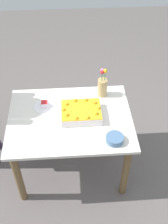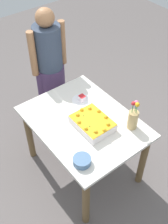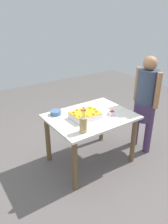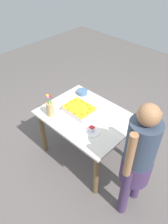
{
  "view_description": "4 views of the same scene",
  "coord_description": "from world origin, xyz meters",
  "views": [
    {
      "loc": [
        0.01,
        -1.83,
        2.6
      ],
      "look_at": [
        0.13,
        -0.04,
        0.85
      ],
      "focal_mm": 45.0,
      "sensor_mm": 36.0,
      "label": 1
    },
    {
      "loc": [
        1.46,
        -1.13,
        2.65
      ],
      "look_at": [
        0.0,
        0.0,
        0.86
      ],
      "focal_mm": 45.0,
      "sensor_mm": 36.0,
      "label": 2
    },
    {
      "loc": [
        1.61,
        2.16,
        2.05
      ],
      "look_at": [
        0.13,
        0.02,
        0.84
      ],
      "focal_mm": 35.0,
      "sensor_mm": 36.0,
      "label": 3
    },
    {
      "loc": [
        -1.43,
        1.53,
        2.54
      ],
      "look_at": [
        0.01,
        0.04,
        0.82
      ],
      "focal_mm": 35.0,
      "sensor_mm": 36.0,
      "label": 4
    }
  ],
  "objects": [
    {
      "name": "ground_plane",
      "position": [
        0.0,
        0.0,
        0.0
      ],
      "size": [
        8.0,
        8.0,
        0.0
      ],
      "primitive_type": "plane",
      "color": "#605856"
    },
    {
      "name": "flower_vase",
      "position": [
        0.33,
        0.3,
        0.86
      ],
      "size": [
        0.09,
        0.09,
        0.31
      ],
      "color": "tan",
      "rests_on": "dining_table"
    },
    {
      "name": "person_standing",
      "position": [
        -0.88,
        0.19,
        0.85
      ],
      "size": [
        0.31,
        0.45,
        1.49
      ],
      "color": "#48325A",
      "rests_on": "ground_plane"
    },
    {
      "name": "dining_table",
      "position": [
        0.0,
        0.0,
        0.61
      ],
      "size": [
        1.15,
        0.87,
        0.75
      ],
      "color": "silver",
      "rests_on": "ground_plane"
    },
    {
      "name": "fruit_bowl",
      "position": [
        0.37,
        -0.31,
        0.78
      ],
      "size": [
        0.15,
        0.15,
        0.06
      ],
      "primitive_type": "cylinder",
      "color": "#4C6E96",
      "rests_on": "dining_table"
    },
    {
      "name": "sheet_cake",
      "position": [
        0.11,
        0.02,
        0.79
      ],
      "size": [
        0.37,
        0.29,
        0.11
      ],
      "color": "white",
      "rests_on": "dining_table"
    },
    {
      "name": "cake_knife",
      "position": [
        -0.3,
        -0.14,
        0.75
      ],
      "size": [
        0.2,
        0.06,
        0.0
      ],
      "primitive_type": "cube",
      "rotation": [
        0.0,
        0.0,
        6.08
      ],
      "color": "silver",
      "rests_on": "dining_table"
    },
    {
      "name": "serving_plate_with_slice",
      "position": [
        -0.24,
        0.16,
        0.76
      ],
      "size": [
        0.21,
        0.21,
        0.07
      ],
      "color": "white",
      "rests_on": "dining_table"
    }
  ]
}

